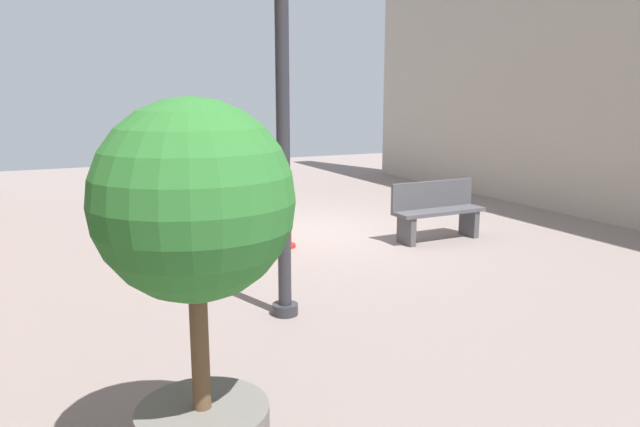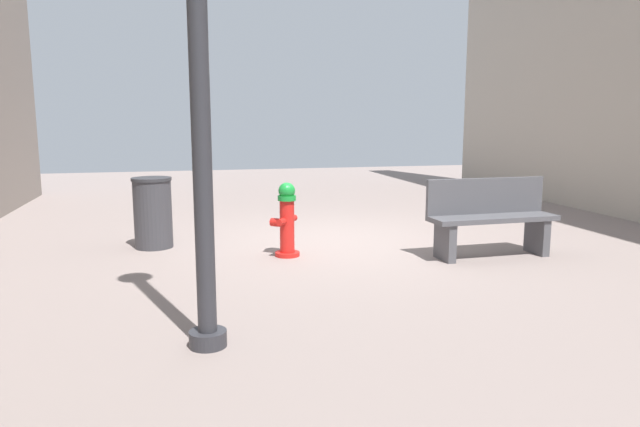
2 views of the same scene
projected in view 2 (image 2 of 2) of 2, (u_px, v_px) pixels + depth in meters
name	position (u px, v px, depth m)	size (l,w,h in m)	color
ground_plane	(340.00, 241.00, 8.01)	(23.40, 23.40, 0.00)	gray
fire_hydrant	(287.00, 219.00, 7.05)	(0.36, 0.36, 0.91)	red
bench_near	(490.00, 216.00, 7.06)	(1.60, 0.49, 0.95)	#4C4C51
trash_bin	(153.00, 213.00, 7.52)	(0.51, 0.51, 0.92)	#38383D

